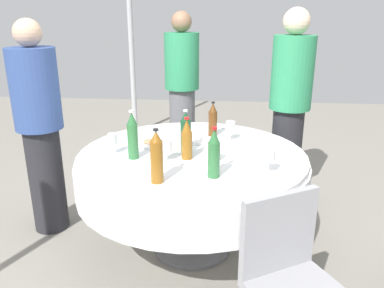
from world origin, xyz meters
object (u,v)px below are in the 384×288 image
Objects in this scene: bottle_amber_south at (157,158)px; plate_left at (243,154)px; person_inner at (40,127)px; person_north at (182,93)px; dining_table at (192,173)px; wine_glass_left at (269,156)px; wine_glass_rear at (230,127)px; wine_glass_front at (213,147)px; bottle_green_mid at (214,154)px; bottle_brown_inner at (213,120)px; wine_glass_south at (112,140)px; person_far at (289,108)px; chair_rear at (290,273)px; bottle_amber_rear at (187,140)px; bottle_green_far at (133,136)px; bottle_dark_green_north at (186,132)px; wine_glass_mid at (166,146)px; plate_west at (150,143)px.

bottle_amber_south is 1.54× the size of plate_left.
person_north is at bearing -28.36° from person_inner.
dining_table is 10.60× the size of wine_glass_left.
wine_glass_rear is 0.48m from wine_glass_front.
bottle_amber_south is 1.04× the size of bottle_green_mid.
bottle_brown_inner is 1.90× the size of wine_glass_south.
wine_glass_front is at bearing -99.02° from wine_glass_south.
bottle_green_mid is 0.18× the size of person_far.
wine_glass_front is 0.17× the size of chair_rear.
person_inner reaches higher than bottle_amber_rear.
chair_rear is (-2.31, -0.76, -0.35)m from person_north.
wine_glass_front is at bearing -85.70° from person_north.
bottle_green_mid reaches higher than wine_glass_front.
bottle_amber_south is 0.57m from wine_glass_south.
bottle_green_far reaches higher than wine_glass_rear.
dining_table is 0.29m from bottle_dark_green_north.
bottle_green_far is 2.29× the size of wine_glass_mid.
bottle_green_far is 0.20× the size of person_inner.
bottle_brown_inner is 0.16× the size of person_north.
bottle_amber_south is 1.39× the size of plate_west.
bottle_amber_rear is at bearing 103.48° from plate_left.
bottle_brown_inner is 0.80m from wine_glass_south.
bottle_amber_south is at bearing 133.47° from plate_left.
wine_glass_left is at bearing -73.94° from bottle_amber_south.
bottle_green_far is 1.52m from person_north.
plate_west is 1.25m from person_north.
wine_glass_left is at bearing -111.56° from bottle_amber_rear.
dining_table is at bearing 163.09° from bottle_brown_inner.
bottle_green_far is 0.31m from plate_west.
dining_table is 10.82× the size of wine_glass_rear.
wine_glass_left is (-0.14, -0.33, 0.00)m from wine_glass_front.
wine_glass_front and wine_glass_left have the same top height.
bottle_amber_south is 1.55m from person_far.
wine_glass_mid is (0.23, 0.31, -0.04)m from bottle_green_mid.
bottle_green_far is 1.58× the size of plate_left.
person_north reaches higher than bottle_dark_green_north.
bottle_dark_green_north is 0.94× the size of bottle_amber_south.
person_north is 1.51m from person_inner.
plate_left is (0.29, 0.14, -0.10)m from wine_glass_left.
wine_glass_south is 1.47m from person_north.
bottle_dark_green_north is 2.10× the size of wine_glass_mid.
bottle_dark_green_north is at bearing 58.02° from wine_glass_left.
bottle_dark_green_north is at bearing -31.27° from wine_glass_mid.
bottle_amber_south is (-0.36, -0.22, -0.00)m from bottle_green_far.
wine_glass_rear is (0.36, -0.78, 0.01)m from wine_glass_south.
bottle_amber_south is at bearing -62.80° from chair_rear.
bottle_brown_inner is 0.93m from bottle_amber_south.
bottle_dark_green_north is 1.45× the size of plate_left.
person_inner is (0.17, 1.10, -0.04)m from bottle_dark_green_north.
wine_glass_rear is at bearing -41.90° from wine_glass_mid.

